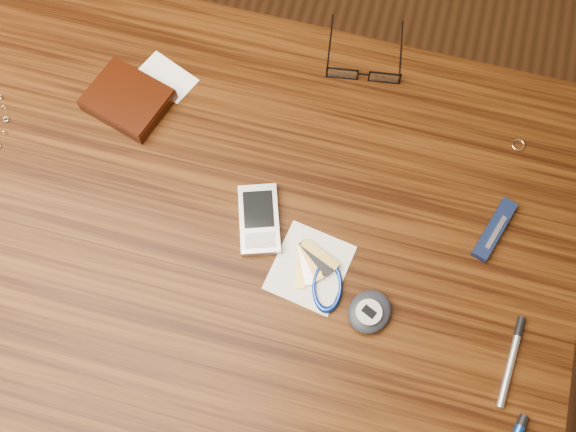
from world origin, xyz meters
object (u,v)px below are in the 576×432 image
(desk, at_px, (231,239))
(pedometer, at_px, (369,312))
(pocket_knife, at_px, (494,229))
(wallet_and_card, at_px, (129,99))
(eyeglasses, at_px, (363,72))
(notepad_keys, at_px, (319,276))
(silver_pen, at_px, (513,354))
(pda_phone, at_px, (259,219))

(desk, height_order, pedometer, pedometer)
(desk, distance_m, pocket_knife, 0.39)
(wallet_and_card, xyz_separation_m, eyeglasses, (0.33, 0.14, -0.00))
(notepad_keys, distance_m, silver_pen, 0.27)
(desk, relative_size, silver_pen, 8.12)
(wallet_and_card, height_order, silver_pen, wallet_and_card)
(pedometer, distance_m, notepad_keys, 0.08)
(eyeglasses, bearing_deg, pocket_knife, -40.69)
(wallet_and_card, relative_size, silver_pen, 1.31)
(wallet_and_card, bearing_deg, desk, -35.90)
(notepad_keys, bearing_deg, wallet_and_card, 150.95)
(desk, xyz_separation_m, wallet_and_card, (-0.19, 0.14, 0.11))
(pocket_knife, relative_size, silver_pen, 0.82)
(desk, distance_m, notepad_keys, 0.19)
(pda_phone, height_order, pedometer, pedometer)
(pda_phone, relative_size, pocket_knife, 1.14)
(pda_phone, distance_m, silver_pen, 0.38)
(pda_phone, bearing_deg, wallet_and_card, 151.14)
(wallet_and_card, height_order, eyeglasses, same)
(pedometer, height_order, silver_pen, pedometer)
(eyeglasses, xyz_separation_m, pocket_knife, (0.23, -0.20, -0.01))
(pda_phone, height_order, notepad_keys, pda_phone)
(wallet_and_card, relative_size, notepad_keys, 1.33)
(pocket_knife, bearing_deg, desk, -168.31)
(pda_phone, xyz_separation_m, pocket_knife, (0.32, 0.07, -0.00))
(wallet_and_card, height_order, notepad_keys, wallet_and_card)
(pedometer, distance_m, silver_pen, 0.19)
(pedometer, bearing_deg, desk, 159.87)
(pda_phone, bearing_deg, desk, -173.11)
(pda_phone, relative_size, pedometer, 1.43)
(eyeglasses, bearing_deg, pda_phone, -108.21)
(wallet_and_card, bearing_deg, silver_pen, -20.38)
(pedometer, bearing_deg, pda_phone, 153.35)
(pocket_knife, xyz_separation_m, silver_pen, (0.05, -0.17, -0.00))
(desk, relative_size, eyeglasses, 7.55)
(pedometer, xyz_separation_m, notepad_keys, (-0.08, 0.03, -0.01))
(wallet_and_card, xyz_separation_m, pedometer, (0.42, -0.22, -0.00))
(pedometer, distance_m, pocket_knife, 0.22)
(pedometer, relative_size, pocket_knife, 0.80)
(pedometer, bearing_deg, notepad_keys, 157.26)
(wallet_and_card, xyz_separation_m, pocket_knife, (0.56, -0.06, -0.01))
(desk, bearing_deg, pda_phone, 6.89)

